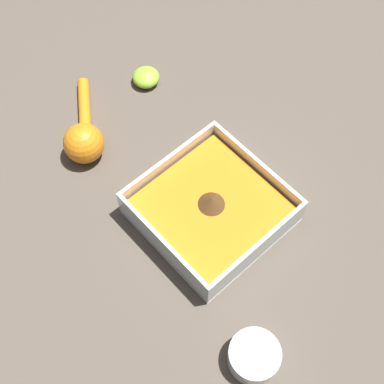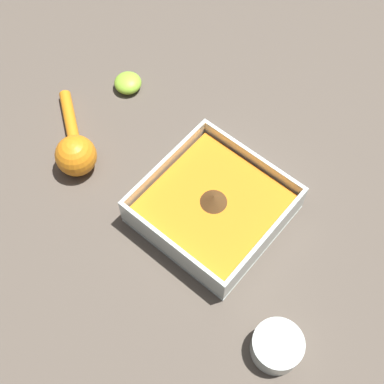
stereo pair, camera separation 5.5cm
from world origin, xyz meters
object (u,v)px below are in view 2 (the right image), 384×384
at_px(lemon_squeezer, 75,150).
at_px(square_dish, 213,207).
at_px(lemon_half, 128,83).
at_px(spice_bowl, 277,347).

bearing_deg(lemon_squeezer, square_dish, 50.48).
height_order(lemon_squeezer, lemon_half, lemon_squeezer).
relative_size(square_dish, lemon_half, 4.12).
height_order(square_dish, lemon_half, square_dish).
distance_m(square_dish, lemon_squeezer, 0.25).
bearing_deg(lemon_squeezer, spice_bowl, 29.19).
bearing_deg(lemon_squeezer, lemon_half, 139.24).
distance_m(spice_bowl, lemon_squeezer, 0.44).
distance_m(square_dish, spice_bowl, 0.23).
bearing_deg(square_dish, lemon_squeezer, -164.12).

